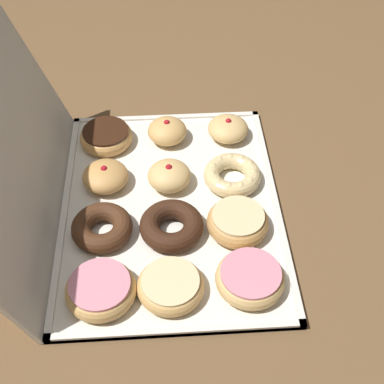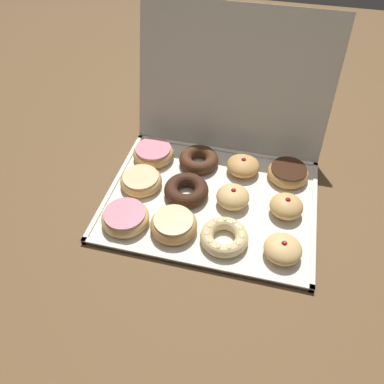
% 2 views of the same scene
% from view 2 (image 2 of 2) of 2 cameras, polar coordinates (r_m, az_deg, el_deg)
% --- Properties ---
extents(ground_plane, '(3.00, 3.00, 0.00)m').
position_cam_2_polar(ground_plane, '(1.01, 2.79, -1.47)').
color(ground_plane, brown).
extents(donut_box, '(0.55, 0.42, 0.01)m').
position_cam_2_polar(donut_box, '(1.00, 2.80, -1.27)').
color(donut_box, silver).
rests_on(donut_box, ground).
extents(box_lid_open, '(0.55, 0.13, 0.39)m').
position_cam_2_polar(box_lid_open, '(1.10, 6.24, 15.96)').
color(box_lid_open, silver).
rests_on(box_lid_open, ground).
extents(pink_frosted_donut_0, '(0.12, 0.12, 0.04)m').
position_cam_2_polar(pink_frosted_donut_0, '(0.95, -10.02, -3.80)').
color(pink_frosted_donut_0, '#E5B770').
rests_on(pink_frosted_donut_0, donut_box).
extents(glazed_ring_donut_1, '(0.12, 0.12, 0.04)m').
position_cam_2_polar(glazed_ring_donut_1, '(0.92, -2.78, -4.90)').
color(glazed_ring_donut_1, tan).
rests_on(glazed_ring_donut_1, donut_box).
extents(cruller_donut_2, '(0.12, 0.12, 0.03)m').
position_cam_2_polar(cruller_donut_2, '(0.90, 4.87, -6.72)').
color(cruller_donut_2, '#EACC8C').
rests_on(cruller_donut_2, donut_box).
extents(jelly_filled_donut_3, '(0.09, 0.09, 0.05)m').
position_cam_2_polar(jelly_filled_donut_3, '(0.90, 13.53, -8.34)').
color(jelly_filled_donut_3, '#E5B770').
rests_on(jelly_filled_donut_3, donut_box).
extents(glazed_ring_donut_4, '(0.11, 0.11, 0.03)m').
position_cam_2_polar(glazed_ring_donut_4, '(1.03, -7.68, 1.72)').
color(glazed_ring_donut_4, tan).
rests_on(glazed_ring_donut_4, donut_box).
extents(chocolate_cake_ring_donut_5, '(0.12, 0.12, 0.04)m').
position_cam_2_polar(chocolate_cake_ring_donut_5, '(0.99, -0.92, 0.16)').
color(chocolate_cake_ring_donut_5, '#381E11').
rests_on(chocolate_cake_ring_donut_5, donut_box).
extents(jelly_filled_donut_6, '(0.09, 0.09, 0.05)m').
position_cam_2_polar(jelly_filled_donut_6, '(0.98, 6.21, -0.58)').
color(jelly_filled_donut_6, '#E5B770').
rests_on(jelly_filled_donut_6, donut_box).
extents(jelly_filled_donut_7, '(0.08, 0.08, 0.05)m').
position_cam_2_polar(jelly_filled_donut_7, '(0.98, 14.04, -1.91)').
color(jelly_filled_donut_7, tan).
rests_on(jelly_filled_donut_7, donut_box).
extents(pink_frosted_donut_8, '(0.12, 0.12, 0.04)m').
position_cam_2_polar(pink_frosted_donut_8, '(1.11, -5.83, 5.89)').
color(pink_frosted_donut_8, tan).
rests_on(pink_frosted_donut_8, donut_box).
extents(chocolate_cake_ring_donut_9, '(0.11, 0.11, 0.04)m').
position_cam_2_polar(chocolate_cake_ring_donut_9, '(1.09, 1.02, 4.92)').
color(chocolate_cake_ring_donut_9, '#472816').
rests_on(chocolate_cake_ring_donut_9, donut_box).
extents(jelly_filled_donut_10, '(0.09, 0.09, 0.05)m').
position_cam_2_polar(jelly_filled_donut_10, '(1.07, 7.70, 3.97)').
color(jelly_filled_donut_10, tan).
rests_on(jelly_filled_donut_10, donut_box).
extents(chocolate_frosted_donut_11, '(0.11, 0.11, 0.04)m').
position_cam_2_polar(chocolate_frosted_donut_11, '(1.08, 14.27, 2.85)').
color(chocolate_frosted_donut_11, tan).
rests_on(chocolate_frosted_donut_11, donut_box).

